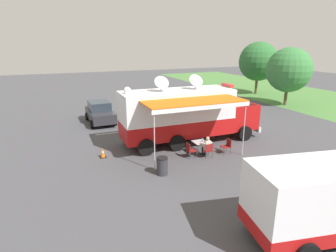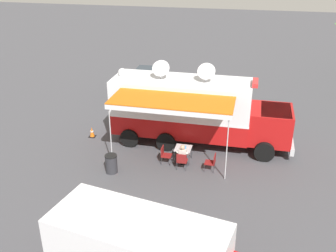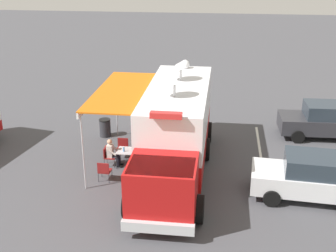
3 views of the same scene
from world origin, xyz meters
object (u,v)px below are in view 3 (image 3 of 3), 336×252
at_px(command_truck, 175,128).
at_px(folding_chair_spare_by_truck, 104,170).
at_px(trash_bin, 105,128).
at_px(car_far_corner, 323,120).
at_px(traffic_cone, 176,117).
at_px(water_bottle, 124,149).
at_px(car_behind_truck, 309,177).
at_px(seated_responder, 112,152).
at_px(folding_chair_beside_table, 122,146).
at_px(folding_table, 126,152).
at_px(folding_chair_at_table, 108,155).

bearing_deg(command_truck, folding_chair_spare_by_truck, 24.97).
height_order(trash_bin, car_far_corner, car_far_corner).
xyz_separation_m(trash_bin, traffic_cone, (-3.34, -2.36, -0.18)).
relative_size(water_bottle, car_behind_truck, 0.05).
bearing_deg(folding_chair_spare_by_truck, seated_responder, -89.90).
bearing_deg(car_behind_truck, traffic_cone, -51.52).
bearing_deg(command_truck, trash_bin, -40.64).
height_order(trash_bin, car_behind_truck, car_behind_truck).
distance_m(folding_chair_beside_table, folding_chair_spare_by_truck, 2.36).
xyz_separation_m(traffic_cone, car_far_corner, (-7.53, 1.13, 0.60)).
xyz_separation_m(folding_chair_spare_by_truck, trash_bin, (1.15, -4.61, -0.06)).
xyz_separation_m(folding_chair_beside_table, car_behind_truck, (-7.75, 2.67, 0.37)).
xyz_separation_m(water_bottle, trash_bin, (1.67, -3.23, -0.38)).
distance_m(water_bottle, traffic_cone, 5.87).
height_order(command_truck, car_behind_truck, command_truck).
distance_m(command_truck, car_behind_truck, 5.60).
bearing_deg(folding_table, folding_chair_at_table, 6.45).
distance_m(folding_table, folding_chair_at_table, 0.82).
distance_m(folding_table, water_bottle, 0.22).
bearing_deg(folding_table, folding_chair_beside_table, -66.78).
bearing_deg(command_truck, water_bottle, -2.61).
distance_m(water_bottle, folding_chair_beside_table, 1.07).
xyz_separation_m(folding_chair_spare_by_truck, car_far_corner, (-9.72, -5.84, 0.37)).
relative_size(folding_chair_spare_by_truck, seated_responder, 0.70).
height_order(folding_table, folding_chair_beside_table, folding_chair_beside_table).
distance_m(folding_chair_at_table, folding_chair_spare_by_truck, 1.42).
bearing_deg(water_bottle, traffic_cone, -106.64).
bearing_deg(folding_chair_at_table, car_behind_truck, 168.04).
height_order(command_truck, seated_responder, command_truck).
bearing_deg(trash_bin, water_bottle, 117.34).
bearing_deg(water_bottle, folding_table, -123.29).
bearing_deg(car_behind_truck, water_bottle, -12.81).
bearing_deg(car_behind_truck, folding_chair_spare_by_truck, -2.31).
distance_m(seated_responder, traffic_cone, 5.99).
relative_size(water_bottle, folding_chair_spare_by_truck, 0.26).
height_order(seated_responder, car_far_corner, car_far_corner).
bearing_deg(seated_responder, water_bottle, 176.32).
relative_size(folding_table, traffic_cone, 1.39).
height_order(folding_chair_beside_table, car_behind_truck, car_behind_truck).
bearing_deg(trash_bin, folding_chair_spare_by_truck, 103.97).
relative_size(folding_chair_beside_table, car_far_corner, 0.21).
relative_size(command_truck, water_bottle, 42.47).
relative_size(command_truck, car_far_corner, 2.24).
distance_m(folding_chair_beside_table, seated_responder, 0.98).
bearing_deg(seated_responder, folding_chair_beside_table, -104.65).
xyz_separation_m(folding_chair_beside_table, folding_chair_spare_by_truck, (0.24, 2.35, 0.00)).
bearing_deg(car_behind_truck, folding_chair_beside_table, -19.04).
distance_m(folding_chair_at_table, trash_bin, 3.34).
distance_m(folding_chair_at_table, car_far_corner, 10.86).
height_order(water_bottle, traffic_cone, water_bottle).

